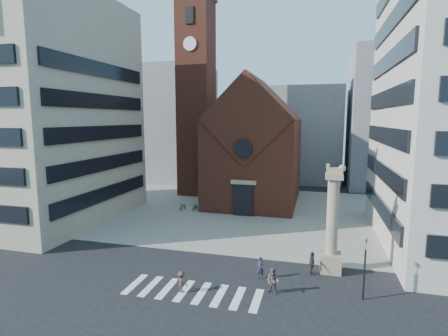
{
  "coord_description": "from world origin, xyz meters",
  "views": [
    {
      "loc": [
        8.67,
        -24.75,
        12.11
      ],
      "look_at": [
        -0.13,
        8.0,
        7.29
      ],
      "focal_mm": 28.0,
      "sensor_mm": 36.0,
      "label": 1
    }
  ],
  "objects": [
    {
      "name": "church",
      "position": [
        0.0,
        25.04,
        7.98
      ],
      "size": [
        12.0,
        16.65,
        18.0
      ],
      "color": "brown",
      "rests_on": "ground"
    },
    {
      "name": "bg_block_mid",
      "position": [
        6.0,
        45.0,
        9.0
      ],
      "size": [
        14.0,
        12.0,
        18.0
      ],
      "primitive_type": "cube",
      "color": "gray",
      "rests_on": "ground"
    },
    {
      "name": "bg_block_right",
      "position": [
        22.0,
        42.0,
        12.0
      ],
      "size": [
        16.0,
        14.0,
        24.0
      ],
      "primitive_type": "cube",
      "color": "gray",
      "rests_on": "ground"
    },
    {
      "name": "traffic_light",
      "position": [
        12.0,
        -1.0,
        2.29
      ],
      "size": [
        0.13,
        0.16,
        4.3
      ],
      "color": "black",
      "rests_on": "ground"
    },
    {
      "name": "scooter_3",
      "position": [
        -3.28,
        17.62,
        0.55
      ],
      "size": [
        0.61,
        1.7,
        1.0
      ],
      "primitive_type": "imported",
      "rotation": [
        0.0,
        0.0,
        -0.09
      ],
      "color": "black",
      "rests_on": "piazza"
    },
    {
      "name": "scooter_5",
      "position": [
        0.12,
        17.62,
        0.55
      ],
      "size": [
        0.61,
        1.7,
        1.0
      ],
      "primitive_type": "imported",
      "rotation": [
        0.0,
        0.0,
        -0.09
      ],
      "color": "black",
      "rests_on": "piazza"
    },
    {
      "name": "campanile",
      "position": [
        -10.0,
        28.0,
        15.74
      ],
      "size": [
        5.5,
        5.5,
        31.2
      ],
      "color": "brown",
      "rests_on": "ground"
    },
    {
      "name": "zebra_crossing",
      "position": [
        0.55,
        -3.0,
        0.01
      ],
      "size": [
        10.2,
        3.2,
        0.01
      ],
      "primitive_type": null,
      "color": "white",
      "rests_on": "ground"
    },
    {
      "name": "bg_block_left",
      "position": [
        -20.0,
        40.0,
        11.0
      ],
      "size": [
        16.0,
        14.0,
        22.0
      ],
      "primitive_type": "cube",
      "color": "gray",
      "rests_on": "ground"
    },
    {
      "name": "scooter_6",
      "position": [
        1.82,
        17.62,
        0.5
      ],
      "size": [
        0.75,
        1.76,
        0.9
      ],
      "primitive_type": "imported",
      "rotation": [
        0.0,
        0.0,
        -0.09
      ],
      "color": "black",
      "rests_on": "piazza"
    },
    {
      "name": "building_left",
      "position": [
        -24.0,
        10.0,
        13.0
      ],
      "size": [
        18.0,
        20.0,
        26.0
      ],
      "primitive_type": "cube",
      "color": "tan",
      "rests_on": "ground"
    },
    {
      "name": "pedestrian_1",
      "position": [
        6.03,
        -1.79,
        0.93
      ],
      "size": [
        1.09,
        0.97,
        1.85
      ],
      "primitive_type": "imported",
      "rotation": [
        0.0,
        0.0,
        -0.36
      ],
      "color": "#61514E",
      "rests_on": "ground"
    },
    {
      "name": "scooter_0",
      "position": [
        -8.38,
        17.62,
        0.5
      ],
      "size": [
        0.75,
        1.76,
        0.9
      ],
      "primitive_type": "imported",
      "rotation": [
        0.0,
        0.0,
        -0.09
      ],
      "color": "black",
      "rests_on": "piazza"
    },
    {
      "name": "scooter_7",
      "position": [
        3.52,
        17.62,
        0.55
      ],
      "size": [
        0.61,
        1.7,
        1.0
      ],
      "primitive_type": "imported",
      "rotation": [
        0.0,
        0.0,
        -0.09
      ],
      "color": "black",
      "rests_on": "piazza"
    },
    {
      "name": "scooter_4",
      "position": [
        -1.58,
        17.62,
        0.5
      ],
      "size": [
        0.75,
        1.76,
        0.9
      ],
      "primitive_type": "imported",
      "rotation": [
        0.0,
        0.0,
        -0.09
      ],
      "color": "black",
      "rests_on": "piazza"
    },
    {
      "name": "lion_column",
      "position": [
        10.01,
        3.0,
        3.46
      ],
      "size": [
        1.63,
        1.6,
        8.68
      ],
      "color": "gray",
      "rests_on": "ground"
    },
    {
      "name": "scooter_1",
      "position": [
        -6.68,
        17.62,
        0.55
      ],
      "size": [
        0.61,
        1.7,
        1.0
      ],
      "primitive_type": "imported",
      "rotation": [
        0.0,
        0.0,
        -0.09
      ],
      "color": "black",
      "rests_on": "piazza"
    },
    {
      "name": "scooter_2",
      "position": [
        -4.98,
        17.62,
        0.5
      ],
      "size": [
        0.75,
        1.76,
        0.9
      ],
      "primitive_type": "imported",
      "rotation": [
        0.0,
        0.0,
        -0.09
      ],
      "color": "black",
      "rests_on": "piazza"
    },
    {
      "name": "ground",
      "position": [
        0.0,
        0.0,
        0.0
      ],
      "size": [
        120.0,
        120.0,
        0.0
      ],
      "primitive_type": "plane",
      "color": "black",
      "rests_on": "ground"
    },
    {
      "name": "pedestrian_0",
      "position": [
        4.81,
        0.3,
        0.85
      ],
      "size": [
        0.64,
        0.45,
        1.7
      ],
      "primitive_type": "imported",
      "rotation": [
        0.0,
        0.0,
        -0.06
      ],
      "color": "#292737",
      "rests_on": "ground"
    },
    {
      "name": "pedestrian_3",
      "position": [
        -0.2,
        -3.2,
        0.76
      ],
      "size": [
        1.11,
        0.83,
        1.52
      ],
      "primitive_type": "imported",
      "rotation": [
        0.0,
        0.0,
        2.84
      ],
      "color": "#42322C",
      "rests_on": "ground"
    },
    {
      "name": "piazza",
      "position": [
        0.0,
        19.0,
        0.03
      ],
      "size": [
        46.0,
        30.0,
        0.05
      ],
      "primitive_type": "cube",
      "color": "#9A948C",
      "rests_on": "ground"
    },
    {
      "name": "pedestrian_2",
      "position": [
        8.58,
        2.0,
        0.92
      ],
      "size": [
        0.63,
        1.14,
        1.85
      ],
      "primitive_type": "imported",
      "rotation": [
        0.0,
        0.0,
        1.75
      ],
      "color": "#26262E",
      "rests_on": "ground"
    }
  ]
}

